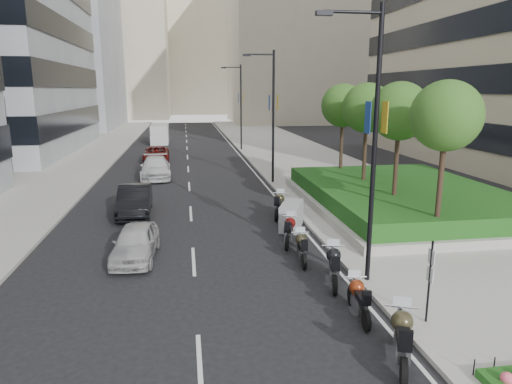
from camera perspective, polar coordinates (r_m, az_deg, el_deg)
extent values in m
plane|color=black|center=(14.37, -1.29, -14.02)|extent=(160.00, 160.00, 0.00)
cube|color=#9E9B93|center=(44.50, 5.14, 4.40)|extent=(10.00, 100.00, 0.15)
cube|color=#9E9B93|center=(44.42, -22.23, 3.49)|extent=(8.00, 100.00, 0.15)
cube|color=silver|center=(43.55, -1.67, 4.17)|extent=(0.12, 100.00, 0.01)
cube|color=silver|center=(43.22, -8.54, 3.97)|extent=(0.12, 100.00, 0.01)
cube|color=gray|center=(86.12, -25.02, 17.26)|extent=(22.00, 26.00, 30.00)
cube|color=#B7AD93|center=(96.39, 5.78, 19.52)|extent=(28.00, 24.00, 36.00)
cube|color=#B7AD93|center=(114.39, -17.85, 17.41)|extent=(26.00, 24.00, 34.00)
cube|color=#B7AD93|center=(133.37, -7.59, 18.00)|extent=(30.00, 24.00, 38.00)
cube|color=#A4A199|center=(26.27, 17.81, -1.37)|extent=(10.00, 14.00, 0.40)
cube|color=#194614|center=(26.13, 17.90, -0.09)|extent=(9.40, 13.40, 0.80)
cylinder|color=#332319|center=(19.96, 21.98, 0.47)|extent=(0.22, 0.22, 4.00)
sphere|color=#1C4E18|center=(19.60, 22.69, 8.78)|extent=(2.80, 2.80, 2.80)
cylinder|color=#332319|center=(23.42, 17.05, 2.53)|extent=(0.22, 0.22, 4.00)
sphere|color=#1C4E18|center=(23.11, 17.52, 9.62)|extent=(2.80, 2.80, 2.80)
cylinder|color=#332319|center=(27.02, 13.39, 4.04)|extent=(0.22, 0.22, 4.00)
sphere|color=#1C4E18|center=(26.75, 13.71, 10.18)|extent=(2.80, 2.80, 2.80)
cylinder|color=#332319|center=(30.72, 10.60, 5.17)|extent=(0.22, 0.22, 4.00)
sphere|color=#1C4E18|center=(30.49, 10.83, 10.58)|extent=(2.80, 2.80, 2.80)
cylinder|color=black|center=(15.10, 14.56, 4.83)|extent=(0.16, 0.16, 9.00)
cylinder|color=black|center=(14.80, 12.09, 21.14)|extent=(1.80, 0.10, 0.10)
cube|color=black|center=(14.51, 8.52, 21.25)|extent=(0.50, 0.22, 0.14)
cube|color=gold|center=(15.11, 15.78, 8.96)|extent=(0.02, 0.45, 1.00)
cube|color=navy|center=(14.88, 13.80, 9.03)|extent=(0.02, 0.45, 1.00)
cylinder|color=black|center=(31.36, 2.17, 9.11)|extent=(0.16, 0.16, 9.00)
cylinder|color=black|center=(31.22, 0.54, 16.82)|extent=(1.80, 0.10, 0.10)
cube|color=black|center=(31.09, -1.17, 16.74)|extent=(0.50, 0.22, 0.14)
cube|color=gold|center=(31.37, 2.70, 11.12)|extent=(0.02, 0.45, 1.00)
cube|color=navy|center=(31.26, 1.67, 11.12)|extent=(0.02, 0.45, 1.00)
cylinder|color=black|center=(49.13, -1.89, 10.41)|extent=(0.16, 0.16, 9.00)
cylinder|color=black|center=(49.04, -3.01, 15.30)|extent=(1.80, 0.10, 0.10)
cube|color=black|center=(48.96, -4.09, 15.24)|extent=(0.50, 0.22, 0.14)
cube|color=gold|center=(49.14, -1.57, 11.70)|extent=(0.02, 0.45, 1.00)
cube|color=navy|center=(49.07, -2.23, 11.69)|extent=(0.02, 0.45, 1.00)
cylinder|color=black|center=(13.57, 20.82, -10.77)|extent=(0.06, 0.06, 2.50)
cube|color=silver|center=(13.28, 21.09, -7.59)|extent=(0.02, 0.32, 0.42)
cube|color=silver|center=(13.45, 20.92, -9.59)|extent=(0.02, 0.32, 0.42)
cylinder|color=black|center=(11.30, 17.98, -20.74)|extent=(0.39, 0.69, 0.69)
cylinder|color=black|center=(12.83, 17.44, -16.39)|extent=(0.39, 0.69, 0.69)
cube|color=silver|center=(11.92, 17.77, -17.78)|extent=(0.67, 1.00, 0.47)
sphere|color=#35311D|center=(12.04, 17.80, -15.16)|extent=(0.54, 0.54, 0.54)
cube|color=black|center=(11.45, 18.00, -17.08)|extent=(0.61, 0.89, 0.18)
cylinder|color=silver|center=(12.20, 17.79, -13.48)|extent=(0.78, 0.37, 0.06)
cylinder|color=black|center=(13.27, 13.62, -15.38)|extent=(0.17, 0.60, 0.59)
cylinder|color=black|center=(14.57, 11.84, -12.63)|extent=(0.17, 0.60, 0.59)
cube|color=silver|center=(13.80, 12.77, -13.43)|extent=(0.36, 0.83, 0.40)
sphere|color=maroon|center=(13.92, 12.48, -11.54)|extent=(0.46, 0.46, 0.46)
cube|color=black|center=(13.43, 13.18, -12.79)|extent=(0.33, 0.73, 0.15)
cylinder|color=silver|center=(14.06, 12.24, -10.34)|extent=(0.70, 0.11, 0.05)
cylinder|color=black|center=(15.13, 9.84, -11.40)|extent=(0.29, 0.67, 0.66)
cylinder|color=black|center=(16.70, 9.48, -9.02)|extent=(0.29, 0.67, 0.66)
cube|color=silver|center=(15.79, 9.69, -9.62)|extent=(0.54, 0.96, 0.45)
sphere|color=black|center=(15.97, 9.67, -7.80)|extent=(0.51, 0.51, 0.51)
cube|color=black|center=(15.37, 9.81, -8.89)|extent=(0.49, 0.85, 0.17)
cylinder|color=silver|center=(16.16, 9.64, -6.66)|extent=(0.78, 0.26, 0.05)
cylinder|color=black|center=(17.00, 6.06, -8.66)|extent=(0.18, 0.59, 0.58)
cylinder|color=black|center=(18.39, 5.41, -6.97)|extent=(0.18, 0.59, 0.58)
cube|color=silver|center=(17.59, 5.76, -7.35)|extent=(0.37, 0.82, 0.39)
sphere|color=#2C2818|center=(17.76, 5.65, -5.93)|extent=(0.45, 0.45, 0.45)
cube|color=black|center=(17.23, 5.90, -6.73)|extent=(0.34, 0.73, 0.15)
cylinder|color=silver|center=(17.94, 5.56, -5.05)|extent=(0.69, 0.13, 0.05)
cylinder|color=black|center=(18.84, 3.90, -6.38)|extent=(0.32, 0.62, 0.62)
cylinder|color=black|center=(20.35, 4.42, -4.93)|extent=(0.32, 0.62, 0.62)
cube|color=silver|center=(19.49, 4.16, -5.20)|extent=(0.56, 0.90, 0.42)
sphere|color=#650E0D|center=(19.69, 4.29, -3.87)|extent=(0.48, 0.48, 0.48)
cube|color=black|center=(19.11, 4.08, -4.57)|extent=(0.51, 0.80, 0.16)
cylinder|color=silver|center=(19.89, 4.38, -3.04)|extent=(0.71, 0.29, 0.05)
cylinder|color=black|center=(20.96, 4.07, -4.41)|extent=(0.34, 0.61, 0.61)
cylinder|color=black|center=(22.45, 4.77, -3.26)|extent=(0.34, 0.61, 0.61)
cube|color=gray|center=(21.61, 4.45, -2.97)|extent=(1.57, 2.22, 1.23)
cylinder|color=black|center=(22.90, 2.59, -2.86)|extent=(0.33, 0.65, 0.64)
cylinder|color=black|center=(24.50, 3.12, -1.83)|extent=(0.33, 0.65, 0.64)
cube|color=silver|center=(23.60, 2.85, -1.94)|extent=(0.58, 0.94, 0.44)
sphere|color=#2E2C1A|center=(23.84, 2.97, -0.82)|extent=(0.50, 0.50, 0.50)
cube|color=black|center=(23.22, 2.76, -1.34)|extent=(0.53, 0.83, 0.17)
cylinder|color=silver|center=(24.06, 3.06, -0.14)|extent=(0.74, 0.30, 0.05)
imported|color=#B3B3B5|center=(18.40, -14.83, -6.10)|extent=(1.81, 3.99, 1.33)
imported|color=black|center=(24.70, -14.91, -1.04)|extent=(1.81, 4.76, 1.55)
imported|color=silver|center=(34.80, -12.44, 2.99)|extent=(2.39, 5.39, 1.54)
imported|color=#5E0C0B|center=(42.86, -12.36, 4.66)|extent=(2.35, 4.93, 1.36)
cube|color=silver|center=(57.50, -11.91, 7.12)|extent=(2.12, 5.42, 2.26)
cube|color=silver|center=(55.52, -11.99, 6.36)|extent=(2.07, 1.32, 1.19)
cylinder|color=black|center=(55.71, -12.87, 6.12)|extent=(0.27, 0.75, 0.75)
cylinder|color=black|center=(55.61, -11.08, 6.19)|extent=(0.27, 0.75, 0.75)
cylinder|color=black|center=(59.34, -12.63, 6.52)|extent=(0.27, 0.75, 0.75)
cylinder|color=black|center=(59.25, -10.96, 6.58)|extent=(0.27, 0.75, 0.75)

